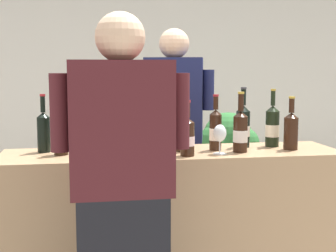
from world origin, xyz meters
name	(u,v)px	position (x,y,z in m)	size (l,w,h in m)	color
wall_back	(132,72)	(0.00, 2.60, 1.40)	(8.00, 0.10, 2.80)	beige
counter	(173,231)	(0.00, 0.00, 0.48)	(1.96, 0.50, 0.95)	#9E7A56
wine_bottle_0	(291,130)	(0.70, -0.04, 1.07)	(0.08, 0.08, 0.32)	black
wine_bottle_1	(187,136)	(0.05, -0.15, 1.06)	(0.08, 0.08, 0.31)	black
wine_bottle_2	(272,126)	(0.64, 0.09, 1.08)	(0.08, 0.08, 0.35)	black
wine_bottle_3	(61,133)	(-0.63, 0.00, 1.08)	(0.08, 0.08, 0.33)	black
wine_bottle_4	(141,130)	(-0.17, 0.10, 1.07)	(0.07, 0.07, 0.34)	black
wine_bottle_5	(140,133)	(-0.19, 0.00, 1.07)	(0.08, 0.08, 0.30)	black
wine_bottle_6	(44,130)	(-0.73, 0.11, 1.08)	(0.07, 0.07, 0.33)	black
wine_bottle_7	(182,131)	(0.06, 0.01, 1.07)	(0.08, 0.08, 0.33)	black
wine_bottle_8	(243,126)	(0.45, 0.10, 1.08)	(0.09, 0.09, 0.37)	black
wine_bottle_9	(123,128)	(-0.27, 0.15, 1.08)	(0.07, 0.07, 0.34)	black
wine_bottle_10	(240,131)	(0.38, -0.07, 1.08)	(0.08, 0.08, 0.35)	black
wine_bottle_11	(215,130)	(0.26, 0.01, 1.08)	(0.07, 0.07, 0.33)	black
wine_glass	(220,135)	(0.25, -0.12, 1.07)	(0.08, 0.08, 0.17)	silver
ice_bucket	(108,140)	(-0.38, -0.14, 1.05)	(0.22, 0.22, 0.19)	silver
person_server	(174,153)	(0.11, 0.61, 0.84)	(0.54, 0.33, 1.71)	black
person_guest	(122,210)	(-0.34, -0.65, 0.82)	(0.60, 0.24, 1.67)	black
potted_shrub	(229,155)	(0.74, 1.35, 0.67)	(0.55, 0.54, 1.05)	brown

